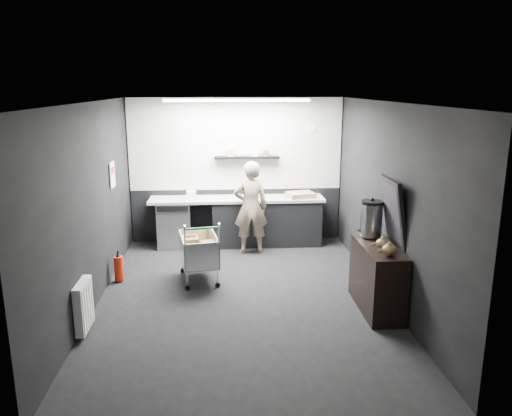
{
  "coord_description": "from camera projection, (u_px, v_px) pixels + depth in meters",
  "views": [
    {
      "loc": [
        -0.26,
        -6.53,
        2.91
      ],
      "look_at": [
        0.22,
        0.4,
        1.2
      ],
      "focal_mm": 35.0,
      "sensor_mm": 36.0,
      "label": 1
    }
  ],
  "objects": [
    {
      "name": "floor",
      "position": [
        243.0,
        297.0,
        7.04
      ],
      "size": [
        5.5,
        5.5,
        0.0
      ],
      "primitive_type": "plane",
      "color": "black",
      "rests_on": "ground"
    },
    {
      "name": "ceiling",
      "position": [
        241.0,
        102.0,
        6.39
      ],
      "size": [
        5.5,
        5.5,
        0.0
      ],
      "primitive_type": "plane",
      "rotation": [
        3.14,
        0.0,
        0.0
      ],
      "color": "silver",
      "rests_on": "wall_back"
    },
    {
      "name": "wall_back",
      "position": [
        236.0,
        171.0,
        9.38
      ],
      "size": [
        5.5,
        0.0,
        5.5
      ],
      "primitive_type": "plane",
      "rotation": [
        1.57,
        0.0,
        0.0
      ],
      "color": "black",
      "rests_on": "floor"
    },
    {
      "name": "wall_front",
      "position": [
        256.0,
        283.0,
        4.05
      ],
      "size": [
        5.5,
        0.0,
        5.5
      ],
      "primitive_type": "plane",
      "rotation": [
        -1.57,
        0.0,
        0.0
      ],
      "color": "black",
      "rests_on": "floor"
    },
    {
      "name": "wall_left",
      "position": [
        91.0,
        207.0,
        6.58
      ],
      "size": [
        0.0,
        5.5,
        5.5
      ],
      "primitive_type": "plane",
      "rotation": [
        1.57,
        0.0,
        1.57
      ],
      "color": "black",
      "rests_on": "floor"
    },
    {
      "name": "wall_right",
      "position": [
        387.0,
        202.0,
        6.85
      ],
      "size": [
        0.0,
        5.5,
        5.5
      ],
      "primitive_type": "plane",
      "rotation": [
        1.57,
        0.0,
        -1.57
      ],
      "color": "black",
      "rests_on": "floor"
    },
    {
      "name": "kitchen_wall_panel",
      "position": [
        236.0,
        144.0,
        9.24
      ],
      "size": [
        3.95,
        0.02,
        1.7
      ],
      "primitive_type": "cube",
      "color": "silver",
      "rests_on": "wall_back"
    },
    {
      "name": "dado_panel",
      "position": [
        236.0,
        215.0,
        9.56
      ],
      "size": [
        3.95,
        0.02,
        1.0
      ],
      "primitive_type": "cube",
      "color": "black",
      "rests_on": "wall_back"
    },
    {
      "name": "floating_shelf",
      "position": [
        247.0,
        157.0,
        9.2
      ],
      "size": [
        1.2,
        0.22,
        0.04
      ],
      "primitive_type": "cube",
      "color": "black",
      "rests_on": "wall_back"
    },
    {
      "name": "wall_clock",
      "position": [
        311.0,
        128.0,
        9.25
      ],
      "size": [
        0.2,
        0.03,
        0.2
      ],
      "primitive_type": "cylinder",
      "rotation": [
        1.57,
        0.0,
        0.0
      ],
      "color": "white",
      "rests_on": "wall_back"
    },
    {
      "name": "poster",
      "position": [
        112.0,
        175.0,
        7.79
      ],
      "size": [
        0.02,
        0.3,
        0.4
      ],
      "primitive_type": "cube",
      "color": "white",
      "rests_on": "wall_left"
    },
    {
      "name": "poster_red_band",
      "position": [
        112.0,
        170.0,
        7.78
      ],
      "size": [
        0.02,
        0.22,
        0.1
      ],
      "primitive_type": "cube",
      "color": "red",
      "rests_on": "poster"
    },
    {
      "name": "radiator",
      "position": [
        84.0,
        306.0,
        5.95
      ],
      "size": [
        0.1,
        0.5,
        0.6
      ],
      "primitive_type": "cube",
      "color": "white",
      "rests_on": "wall_left"
    },
    {
      "name": "ceiling_strip",
      "position": [
        237.0,
        100.0,
        8.19
      ],
      "size": [
        2.4,
        0.2,
        0.04
      ],
      "primitive_type": "cube",
      "color": "white",
      "rests_on": "ceiling"
    },
    {
      "name": "prep_counter",
      "position": [
        244.0,
        221.0,
        9.28
      ],
      "size": [
        3.2,
        0.61,
        0.9
      ],
      "color": "black",
      "rests_on": "floor"
    },
    {
      "name": "person",
      "position": [
        251.0,
        207.0,
        8.76
      ],
      "size": [
        0.62,
        0.43,
        1.65
      ],
      "primitive_type": "imported",
      "rotation": [
        0.0,
        0.0,
        3.2
      ],
      "color": "beige",
      "rests_on": "floor"
    },
    {
      "name": "shopping_cart",
      "position": [
        199.0,
        251.0,
        7.57
      ],
      "size": [
        0.66,
        0.96,
        0.97
      ],
      "color": "silver",
      "rests_on": "floor"
    },
    {
      "name": "sideboard",
      "position": [
        378.0,
        268.0,
        6.58
      ],
      "size": [
        0.5,
        1.18,
        1.77
      ],
      "color": "black",
      "rests_on": "floor"
    },
    {
      "name": "fire_extinguisher",
      "position": [
        119.0,
        267.0,
        7.56
      ],
      "size": [
        0.14,
        0.14,
        0.46
      ],
      "color": "red",
      "rests_on": "floor"
    },
    {
      "name": "cardboard_box",
      "position": [
        300.0,
        195.0,
        9.18
      ],
      "size": [
        0.55,
        0.47,
        0.09
      ],
      "primitive_type": "cube",
      "rotation": [
        0.0,
        0.0,
        0.25
      ],
      "color": "#A88259",
      "rests_on": "prep_counter"
    },
    {
      "name": "pink_tub",
      "position": [
        257.0,
        192.0,
        9.17
      ],
      "size": [
        0.19,
        0.19,
        0.19
      ],
      "primitive_type": "cylinder",
      "color": "beige",
      "rests_on": "prep_counter"
    },
    {
      "name": "white_container",
      "position": [
        191.0,
        195.0,
        9.05
      ],
      "size": [
        0.17,
        0.14,
        0.15
      ],
      "primitive_type": "cube",
      "rotation": [
        0.0,
        0.0,
        0.03
      ],
      "color": "white",
      "rests_on": "prep_counter"
    }
  ]
}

